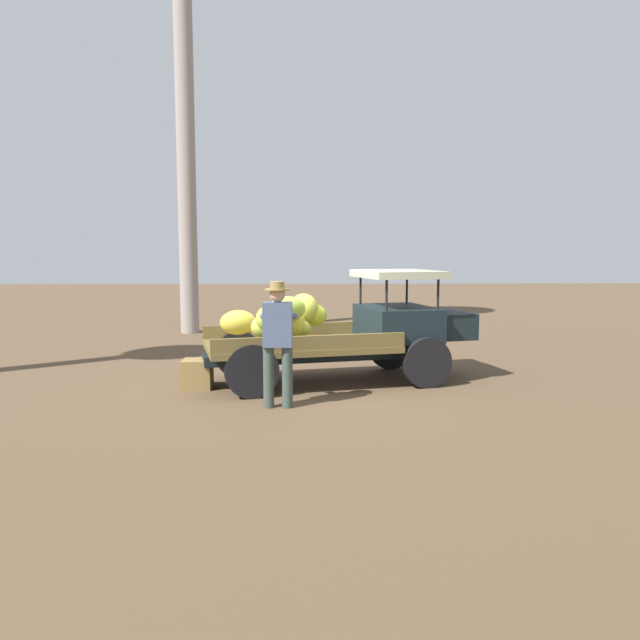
% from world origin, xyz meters
% --- Properties ---
extents(ground_plane, '(60.00, 60.00, 0.00)m').
position_xyz_m(ground_plane, '(0.00, 0.00, 0.00)').
color(ground_plane, brown).
extents(truck, '(4.65, 2.53, 1.84)m').
position_xyz_m(truck, '(0.65, 0.33, 0.88)').
color(truck, black).
rests_on(truck, ground).
extents(farmer, '(0.53, 0.46, 1.76)m').
position_xyz_m(farmer, '(-0.47, -1.36, 1.00)').
color(farmer, '#3A4941').
rests_on(farmer, ground).
extents(wooden_crate, '(0.46, 0.45, 0.46)m').
position_xyz_m(wooden_crate, '(-1.79, -0.12, 0.23)').
color(wooden_crate, olive).
rests_on(wooden_crate, ground).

